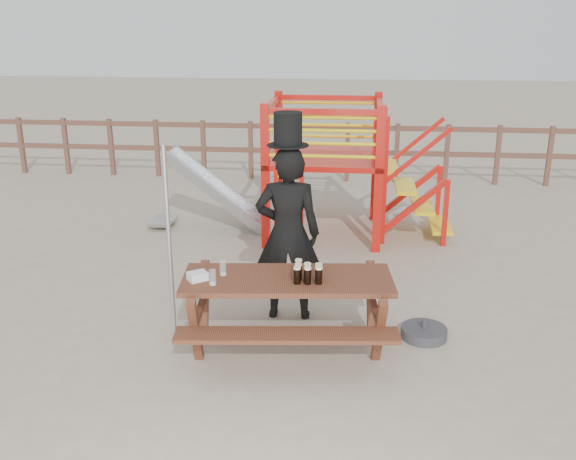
# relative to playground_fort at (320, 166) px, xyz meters

# --- Properties ---
(ground) EXTENTS (60.00, 60.00, 0.00)m
(ground) POSITION_rel_playground_fort_xyz_m (-0.12, -3.58, -1.07)
(ground) COLOR tan
(ground) RESTS_ON ground
(back_fence) EXTENTS (15.09, 0.09, 1.20)m
(back_fence) POSITION_rel_playground_fort_xyz_m (-0.12, 3.42, -0.34)
(back_fence) COLOR brown
(back_fence) RESTS_ON ground
(playground_fort) EXTENTS (4.71, 1.84, 2.10)m
(playground_fort) POSITION_rel_playground_fort_xyz_m (0.00, 0.00, 0.00)
(playground_fort) COLOR red
(playground_fort) RESTS_ON ground
(picnic_table) EXTENTS (2.19, 1.62, 0.80)m
(picnic_table) POSITION_rel_playground_fort_xyz_m (-0.09, -3.80, -0.57)
(picnic_table) COLOR brown
(picnic_table) RESTS_ON ground
(man_with_hat) EXTENTS (0.74, 0.51, 2.30)m
(man_with_hat) POSITION_rel_playground_fort_xyz_m (-0.17, -3.00, -0.04)
(man_with_hat) COLOR black
(man_with_hat) RESTS_ON ground
(metal_pole) EXTENTS (0.05, 0.05, 2.07)m
(metal_pole) POSITION_rel_playground_fort_xyz_m (-1.29, -3.70, -0.04)
(metal_pole) COLOR #B2B2B7
(metal_pole) RESTS_ON ground
(parasol_base) EXTENTS (0.48, 0.48, 0.20)m
(parasol_base) POSITION_rel_playground_fort_xyz_m (1.32, -3.38, -1.02)
(parasol_base) COLOR #37373C
(parasol_base) RESTS_ON ground
(paper_bag) EXTENTS (0.23, 0.22, 0.08)m
(paper_bag) POSITION_rel_playground_fort_xyz_m (-0.95, -3.95, -0.23)
(paper_bag) COLOR white
(paper_bag) RESTS_ON picnic_table
(stout_pints) EXTENTS (0.28, 0.27, 0.17)m
(stout_pints) POSITION_rel_playground_fort_xyz_m (0.10, -3.87, -0.19)
(stout_pints) COLOR black
(stout_pints) RESTS_ON picnic_table
(empty_glasses) EXTENTS (0.12, 0.32, 0.15)m
(empty_glasses) POSITION_rel_playground_fort_xyz_m (-0.75, -3.93, -0.21)
(empty_glasses) COLOR silver
(empty_glasses) RESTS_ON picnic_table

